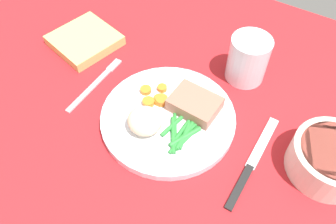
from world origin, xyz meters
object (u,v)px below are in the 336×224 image
object	(u,v)px
water_glass	(247,62)
fork	(95,85)
meat_portion	(195,104)
knife	(252,163)
salad_bowl	(330,158)
napkin	(85,40)
dinner_plate	(168,118)

from	to	relation	value
water_glass	fork	bearing A→B (deg)	-143.56
meat_portion	knife	world-z (taller)	meat_portion
meat_portion	salad_bowl	bearing A→B (deg)	3.07
fork	napkin	distance (cm)	13.14
dinner_plate	water_glass	bearing A→B (deg)	67.60
dinner_plate	napkin	xyz separation A→B (cm)	(-27.20, 8.51, 0.30)
meat_portion	salad_bowl	size ratio (longest dim) A/B	0.68
fork	water_glass	world-z (taller)	water_glass
fork	napkin	bearing A→B (deg)	141.73
fork	knife	world-z (taller)	knife
fork	dinner_plate	bearing A→B (deg)	4.54
fork	napkin	size ratio (longest dim) A/B	1.27
knife	water_glass	distance (cm)	21.16
water_glass	dinner_plate	bearing A→B (deg)	-112.40
knife	napkin	bearing A→B (deg)	172.07
dinner_plate	knife	distance (cm)	17.13
fork	salad_bowl	world-z (taller)	salad_bowl
dinner_plate	salad_bowl	bearing A→B (deg)	10.71
fork	salad_bowl	distance (cm)	45.70
knife	fork	bearing A→B (deg)	-176.75
knife	water_glass	size ratio (longest dim) A/B	2.15
meat_portion	dinner_plate	bearing A→B (deg)	-130.60
fork	knife	bearing A→B (deg)	3.65
dinner_plate	water_glass	xyz separation A→B (cm)	(7.48, 18.15, 3.26)
dinner_plate	napkin	size ratio (longest dim) A/B	1.92
dinner_plate	meat_portion	bearing A→B (deg)	49.40
meat_portion	knife	xyz separation A→B (cm)	(13.73, -4.23, -2.75)
dinner_plate	water_glass	world-z (taller)	water_glass
meat_portion	napkin	world-z (taller)	meat_portion
salad_bowl	napkin	size ratio (longest dim) A/B	1.00
fork	salad_bowl	size ratio (longest dim) A/B	1.27
fork	water_glass	distance (cm)	31.23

